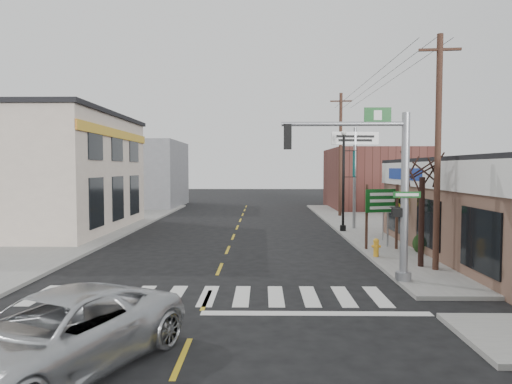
{
  "coord_description": "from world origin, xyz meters",
  "views": [
    {
      "loc": [
        1.6,
        -12.88,
        3.78
      ],
      "look_at": [
        1.34,
        5.81,
        2.8
      ],
      "focal_mm": 32.0,
      "sensor_mm": 36.0,
      "label": 1
    }
  ],
  "objects_px": {
    "fire_hydrant": "(376,247)",
    "lamp_post": "(345,173)",
    "utility_pole_far": "(340,153)",
    "traffic_signal_pole": "(384,178)",
    "guide_sign": "(382,207)",
    "suv": "(55,336)",
    "dance_center_sign": "(355,152)",
    "bare_tree": "(423,161)",
    "utility_pole_near": "(438,150)"
  },
  "relations": [
    {
      "from": "bare_tree",
      "to": "utility_pole_near",
      "type": "height_order",
      "value": "utility_pole_near"
    },
    {
      "from": "traffic_signal_pole",
      "to": "guide_sign",
      "type": "bearing_deg",
      "value": 76.78
    },
    {
      "from": "fire_hydrant",
      "to": "utility_pole_near",
      "type": "distance_m",
      "value": 4.8
    },
    {
      "from": "fire_hydrant",
      "to": "bare_tree",
      "type": "height_order",
      "value": "bare_tree"
    },
    {
      "from": "utility_pole_far",
      "to": "suv",
      "type": "bearing_deg",
      "value": -105.61
    },
    {
      "from": "dance_center_sign",
      "to": "utility_pole_far",
      "type": "bearing_deg",
      "value": 82.05
    },
    {
      "from": "bare_tree",
      "to": "utility_pole_far",
      "type": "xyz_separation_m",
      "value": [
        0.07,
        18.12,
        0.88
      ]
    },
    {
      "from": "utility_pole_far",
      "to": "traffic_signal_pole",
      "type": "bearing_deg",
      "value": -91.45
    },
    {
      "from": "suv",
      "to": "utility_pole_near",
      "type": "xyz_separation_m",
      "value": [
        10.01,
        8.26,
        3.68
      ]
    },
    {
      "from": "lamp_post",
      "to": "dance_center_sign",
      "type": "xyz_separation_m",
      "value": [
        0.82,
        1.16,
        1.27
      ]
    },
    {
      "from": "lamp_post",
      "to": "traffic_signal_pole",
      "type": "bearing_deg",
      "value": -82.81
    },
    {
      "from": "fire_hydrant",
      "to": "lamp_post",
      "type": "relative_size",
      "value": 0.13
    },
    {
      "from": "bare_tree",
      "to": "utility_pole_near",
      "type": "bearing_deg",
      "value": -58.0
    },
    {
      "from": "guide_sign",
      "to": "fire_hydrant",
      "type": "relative_size",
      "value": 3.85
    },
    {
      "from": "lamp_post",
      "to": "bare_tree",
      "type": "relative_size",
      "value": 1.17
    },
    {
      "from": "traffic_signal_pole",
      "to": "guide_sign",
      "type": "xyz_separation_m",
      "value": [
        1.45,
        5.76,
        -1.45
      ]
    },
    {
      "from": "lamp_post",
      "to": "utility_pole_near",
      "type": "bearing_deg",
      "value": -70.47
    },
    {
      "from": "dance_center_sign",
      "to": "utility_pole_far",
      "type": "relative_size",
      "value": 0.65
    },
    {
      "from": "traffic_signal_pole",
      "to": "lamp_post",
      "type": "height_order",
      "value": "lamp_post"
    },
    {
      "from": "bare_tree",
      "to": "utility_pole_far",
      "type": "distance_m",
      "value": 18.14
    },
    {
      "from": "guide_sign",
      "to": "bare_tree",
      "type": "distance_m",
      "value": 4.18
    },
    {
      "from": "guide_sign",
      "to": "bare_tree",
      "type": "relative_size",
      "value": 0.59
    },
    {
      "from": "lamp_post",
      "to": "utility_pole_far",
      "type": "height_order",
      "value": "utility_pole_far"
    },
    {
      "from": "utility_pole_far",
      "to": "dance_center_sign",
      "type": "bearing_deg",
      "value": -88.78
    },
    {
      "from": "lamp_post",
      "to": "guide_sign",
      "type": "bearing_deg",
      "value": -72.82
    },
    {
      "from": "guide_sign",
      "to": "utility_pole_far",
      "type": "relative_size",
      "value": 0.31
    },
    {
      "from": "suv",
      "to": "fire_hydrant",
      "type": "xyz_separation_m",
      "value": [
        8.47,
        10.65,
        -0.2
      ]
    },
    {
      "from": "utility_pole_near",
      "to": "utility_pole_far",
      "type": "xyz_separation_m",
      "value": [
        -0.27,
        18.67,
        0.51
      ]
    },
    {
      "from": "suv",
      "to": "dance_center_sign",
      "type": "xyz_separation_m",
      "value": [
        9.35,
        19.55,
        4.04
      ]
    },
    {
      "from": "traffic_signal_pole",
      "to": "lamp_post",
      "type": "relative_size",
      "value": 0.96
    },
    {
      "from": "bare_tree",
      "to": "dance_center_sign",
      "type": "bearing_deg",
      "value": 91.73
    },
    {
      "from": "suv",
      "to": "lamp_post",
      "type": "height_order",
      "value": "lamp_post"
    },
    {
      "from": "guide_sign",
      "to": "bare_tree",
      "type": "height_order",
      "value": "bare_tree"
    },
    {
      "from": "suv",
      "to": "fire_hydrant",
      "type": "bearing_deg",
      "value": 75.64
    },
    {
      "from": "utility_pole_near",
      "to": "utility_pole_far",
      "type": "height_order",
      "value": "utility_pole_far"
    },
    {
      "from": "lamp_post",
      "to": "bare_tree",
      "type": "bearing_deg",
      "value": -72.01
    },
    {
      "from": "suv",
      "to": "bare_tree",
      "type": "distance_m",
      "value": 13.49
    },
    {
      "from": "suv",
      "to": "dance_center_sign",
      "type": "bearing_deg",
      "value": 88.59
    },
    {
      "from": "guide_sign",
      "to": "lamp_post",
      "type": "bearing_deg",
      "value": 79.15
    },
    {
      "from": "traffic_signal_pole",
      "to": "fire_hydrant",
      "type": "relative_size",
      "value": 7.37
    },
    {
      "from": "suv",
      "to": "fire_hydrant",
      "type": "relative_size",
      "value": 7.0
    },
    {
      "from": "suv",
      "to": "dance_center_sign",
      "type": "distance_m",
      "value": 22.05
    },
    {
      "from": "traffic_signal_pole",
      "to": "lamp_post",
      "type": "bearing_deg",
      "value": 86.86
    },
    {
      "from": "lamp_post",
      "to": "dance_center_sign",
      "type": "bearing_deg",
      "value": 66.17
    },
    {
      "from": "fire_hydrant",
      "to": "dance_center_sign",
      "type": "relative_size",
      "value": 0.12
    },
    {
      "from": "lamp_post",
      "to": "utility_pole_near",
      "type": "xyz_separation_m",
      "value": [
        1.48,
        -10.13,
        0.9
      ]
    },
    {
      "from": "suv",
      "to": "dance_center_sign",
      "type": "height_order",
      "value": "dance_center_sign"
    },
    {
      "from": "traffic_signal_pole",
      "to": "utility_pole_far",
      "type": "distance_m",
      "value": 20.42
    },
    {
      "from": "suv",
      "to": "bare_tree",
      "type": "height_order",
      "value": "bare_tree"
    },
    {
      "from": "dance_center_sign",
      "to": "utility_pole_near",
      "type": "bearing_deg",
      "value": -91.53
    }
  ]
}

